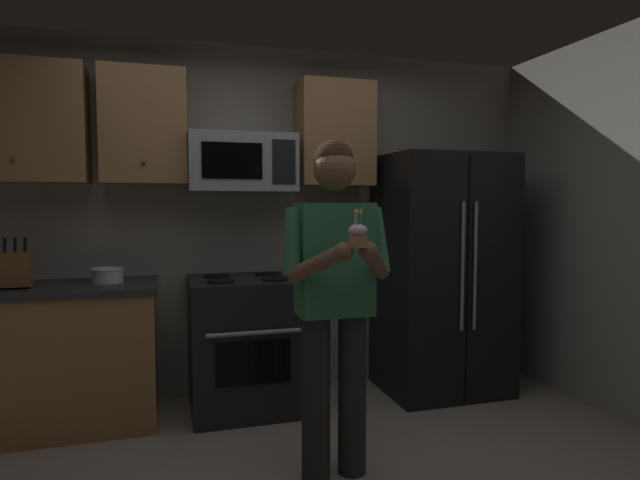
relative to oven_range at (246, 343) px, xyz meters
The scene contains 10 objects.
wall_back 0.94m from the oven_range, 69.02° to the left, with size 4.40×0.10×2.60m, color gray.
oven_range is the anchor object (origin of this frame).
microwave 1.26m from the oven_range, 89.98° to the left, with size 0.74×0.41×0.40m.
refrigerator 1.56m from the oven_range, ahead, with size 0.90×0.75×1.80m.
cabinet_row_upper 1.60m from the oven_range, 163.43° to the left, with size 2.78×0.36×0.76m.
counter_left 1.30m from the oven_range, behind, with size 1.44×0.66×0.92m.
knife_block 1.51m from the oven_range, behind, with size 0.16×0.15×0.32m.
bowl_large_white 1.03m from the oven_range, behind, with size 0.20×0.20×0.09m.
person 1.23m from the oven_range, 74.04° to the right, with size 0.60×0.48×1.76m.
cupcake 1.65m from the oven_range, 77.67° to the right, with size 0.09×0.09×0.17m.
Camera 1 is at (-0.69, -2.31, 1.44)m, focal length 30.05 mm.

